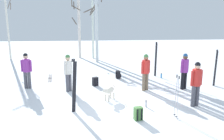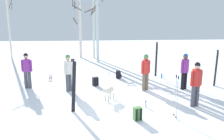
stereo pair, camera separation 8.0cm
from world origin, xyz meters
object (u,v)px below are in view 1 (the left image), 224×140
ski_pair_planted_1 (156,59)px  person_1 (26,68)px  person_0 (185,69)px  birch_tree_3 (93,9)px  water_bottle_1 (161,76)px  birch_tree_4 (96,19)px  person_2 (196,81)px  backpack_0 (138,114)px  dog (109,91)px  birch_tree_2 (79,27)px  person_4 (68,70)px  birch_tree_1 (7,23)px  person_3 (146,70)px  ski_pair_planted_2 (74,86)px  water_bottle_0 (146,104)px  ski_pair_lying_1 (50,78)px  backpack_2 (95,82)px  ski_poles_0 (177,96)px  backpack_1 (118,75)px  ski_pair_planted_0 (215,68)px

ski_pair_planted_1 → person_1: bearing=-165.8°
person_0 → birch_tree_3: birch_tree_3 is taller
water_bottle_1 → birch_tree_4: 7.27m
person_2 → backpack_0: 2.71m
birch_tree_3 → birch_tree_4: birch_tree_3 is taller
dog → birch_tree_2: bearing=97.8°
person_1 → person_2: (6.93, -3.11, 0.00)m
person_4 → birch_tree_1: bearing=120.3°
person_0 → person_3: same height
person_1 → ski_pair_planted_2: ski_pair_planted_2 is taller
person_4 → water_bottle_0: person_4 is taller
person_0 → ski_pair_lying_1: person_0 is taller
backpack_0 → ski_pair_planted_1: bearing=67.9°
ski_pair_planted_1 → birch_tree_1: size_ratio=0.34×
dog → birch_tree_2: size_ratio=0.15×
person_2 → ski_pair_planted_1: size_ratio=0.86×
person_1 → birch_tree_3: birch_tree_3 is taller
backpack_2 → birch_tree_1: size_ratio=0.08×
person_4 → birch_tree_3: size_ratio=0.22×
person_4 → birch_tree_3: 9.97m
birch_tree_1 → water_bottle_0: bearing=-54.0°
person_0 → ski_pair_planted_1: (-0.57, 2.67, 0.02)m
ski_poles_0 → birch_tree_2: 13.75m
ski_poles_0 → backpack_0: (-1.29, -0.02, -0.57)m
person_3 → ski_pair_planted_1: size_ratio=0.86×
dog → birch_tree_4: bearing=90.6°
person_1 → birch_tree_3: 9.84m
dog → water_bottle_0: size_ratio=2.82×
person_3 → birch_tree_4: birch_tree_4 is taller
water_bottle_1 → birch_tree_2: 9.59m
person_1 → birch_tree_2: 9.51m
person_1 → backpack_1: bearing=17.0°
person_0 → backpack_2: bearing=166.3°
backpack_0 → backpack_2: (-1.25, 4.15, 0.00)m
birch_tree_2 → birch_tree_3: birch_tree_3 is taller
person_1 → birch_tree_3: size_ratio=0.22×
birch_tree_1 → dog: bearing=-56.3°
person_3 → person_4: 3.55m
ski_pair_planted_0 → birch_tree_4: size_ratio=0.29×
person_3 → water_bottle_1: 2.76m
person_0 → birch_tree_4: birch_tree_4 is taller
person_0 → birch_tree_1: birch_tree_1 is taller
ski_pair_planted_1 → ski_pair_planted_2: size_ratio=1.04×
ski_pair_planted_0 → ski_poles_0: bearing=-134.3°
backpack_2 → birch_tree_3: (0.17, 8.57, 3.97)m
water_bottle_0 → birch_tree_2: birch_tree_2 is taller
ski_pair_planted_2 → backpack_0: ski_pair_planted_2 is taller
birch_tree_3 → dog: bearing=-88.3°
backpack_2 → water_bottle_1: bearing=16.5°
person_4 → ski_pair_planted_1: size_ratio=0.86×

